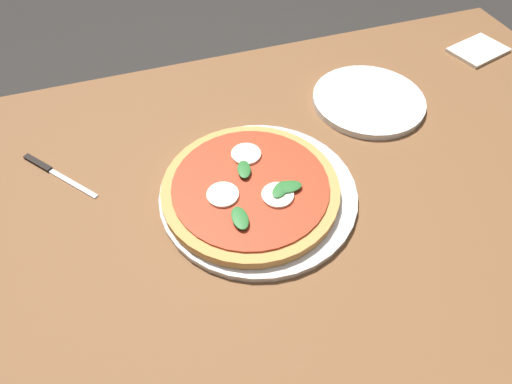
% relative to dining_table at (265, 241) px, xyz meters
% --- Properties ---
extents(ground_plane, '(6.00, 6.00, 0.00)m').
position_rel_dining_table_xyz_m(ground_plane, '(0.00, 0.00, -0.66)').
color(ground_plane, '#2D2B28').
extents(dining_table, '(1.58, 0.95, 0.74)m').
position_rel_dining_table_xyz_m(dining_table, '(0.00, 0.00, 0.00)').
color(dining_table, brown).
rests_on(dining_table, ground_plane).
extents(serving_tray, '(0.34, 0.34, 0.01)m').
position_rel_dining_table_xyz_m(serving_tray, '(0.00, -0.04, 0.10)').
color(serving_tray, silver).
rests_on(serving_tray, dining_table).
extents(pizza, '(0.30, 0.30, 0.03)m').
position_rel_dining_table_xyz_m(pizza, '(0.01, -0.04, 0.11)').
color(pizza, tan).
rests_on(pizza, serving_tray).
extents(plate_white, '(0.23, 0.23, 0.01)m').
position_rel_dining_table_xyz_m(plate_white, '(-0.30, -0.20, 0.10)').
color(plate_white, white).
rests_on(plate_white, dining_table).
extents(napkin, '(0.15, 0.12, 0.01)m').
position_rel_dining_table_xyz_m(napkin, '(-0.65, -0.29, 0.09)').
color(napkin, white).
rests_on(napkin, dining_table).
extents(knife, '(0.12, 0.15, 0.01)m').
position_rel_dining_table_xyz_m(knife, '(0.34, -0.21, 0.09)').
color(knife, black).
rests_on(knife, dining_table).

